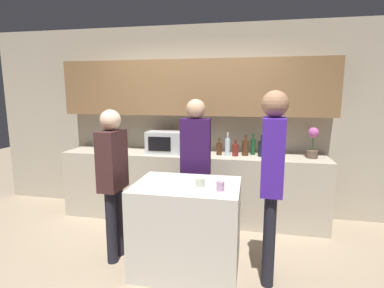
{
  "coord_description": "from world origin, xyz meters",
  "views": [
    {
      "loc": [
        0.79,
        -2.59,
        1.75
      ],
      "look_at": [
        0.2,
        0.39,
        1.24
      ],
      "focal_mm": 28.0,
      "sensor_mm": 36.0,
      "label": 1
    }
  ],
  "objects_px": {
    "potted_plant": "(313,143)",
    "bottle_4": "(253,146)",
    "microwave": "(167,142)",
    "person_right": "(272,171)",
    "bottle_6": "(270,150)",
    "person_left": "(113,173)",
    "bottle_1": "(228,147)",
    "bottle_5": "(261,148)",
    "person_center": "(196,158)",
    "cup_0": "(200,182)",
    "bottle_0": "(219,148)",
    "cup_1": "(220,186)",
    "bottle_2": "(235,150)",
    "bottle_3": "(245,148)",
    "plate_on_island": "(183,185)",
    "toaster": "(109,144)"
  },
  "relations": [
    {
      "from": "plate_on_island",
      "to": "cup_1",
      "type": "height_order",
      "value": "cup_1"
    },
    {
      "from": "bottle_2",
      "to": "cup_0",
      "type": "height_order",
      "value": "bottle_2"
    },
    {
      "from": "cup_0",
      "to": "person_right",
      "type": "distance_m",
      "value": 0.67
    },
    {
      "from": "bottle_4",
      "to": "cup_1",
      "type": "xyz_separation_m",
      "value": [
        -0.29,
        -1.46,
        -0.11
      ]
    },
    {
      "from": "bottle_5",
      "to": "person_center",
      "type": "height_order",
      "value": "person_center"
    },
    {
      "from": "bottle_1",
      "to": "bottle_5",
      "type": "relative_size",
      "value": 1.09
    },
    {
      "from": "bottle_2",
      "to": "person_center",
      "type": "height_order",
      "value": "person_center"
    },
    {
      "from": "person_left",
      "to": "person_right",
      "type": "bearing_deg",
      "value": 89.7
    },
    {
      "from": "plate_on_island",
      "to": "potted_plant",
      "type": "bearing_deg",
      "value": 43.38
    },
    {
      "from": "bottle_0",
      "to": "microwave",
      "type": "bearing_deg",
      "value": 178.06
    },
    {
      "from": "bottle_4",
      "to": "cup_0",
      "type": "relative_size",
      "value": 3.28
    },
    {
      "from": "person_right",
      "to": "toaster",
      "type": "bearing_deg",
      "value": 63.03
    },
    {
      "from": "bottle_0",
      "to": "bottle_5",
      "type": "distance_m",
      "value": 0.55
    },
    {
      "from": "bottle_5",
      "to": "person_right",
      "type": "height_order",
      "value": "person_right"
    },
    {
      "from": "bottle_3",
      "to": "bottle_2",
      "type": "bearing_deg",
      "value": -158.86
    },
    {
      "from": "bottle_5",
      "to": "person_center",
      "type": "relative_size",
      "value": 0.17
    },
    {
      "from": "cup_1",
      "to": "cup_0",
      "type": "bearing_deg",
      "value": 155.33
    },
    {
      "from": "bottle_1",
      "to": "person_center",
      "type": "distance_m",
      "value": 0.66
    },
    {
      "from": "bottle_6",
      "to": "person_center",
      "type": "relative_size",
      "value": 0.16
    },
    {
      "from": "potted_plant",
      "to": "bottle_2",
      "type": "xyz_separation_m",
      "value": [
        -0.97,
        -0.06,
        -0.11
      ]
    },
    {
      "from": "microwave",
      "to": "person_center",
      "type": "distance_m",
      "value": 0.81
    },
    {
      "from": "bottle_3",
      "to": "bottle_1",
      "type": "bearing_deg",
      "value": -168.78
    },
    {
      "from": "bottle_4",
      "to": "bottle_2",
      "type": "bearing_deg",
      "value": -150.38
    },
    {
      "from": "bottle_1",
      "to": "bottle_4",
      "type": "xyz_separation_m",
      "value": [
        0.33,
        0.13,
        -0.01
      ]
    },
    {
      "from": "microwave",
      "to": "bottle_3",
      "type": "distance_m",
      "value": 1.08
    },
    {
      "from": "bottle_4",
      "to": "bottle_6",
      "type": "distance_m",
      "value": 0.27
    },
    {
      "from": "person_center",
      "to": "person_right",
      "type": "relative_size",
      "value": 0.95
    },
    {
      "from": "bottle_0",
      "to": "person_center",
      "type": "height_order",
      "value": "person_center"
    },
    {
      "from": "person_left",
      "to": "person_center",
      "type": "relative_size",
      "value": 0.94
    },
    {
      "from": "bottle_2",
      "to": "bottle_6",
      "type": "height_order",
      "value": "bottle_6"
    },
    {
      "from": "potted_plant",
      "to": "bottle_1",
      "type": "xyz_separation_m",
      "value": [
        -1.08,
        -0.05,
        -0.08
      ]
    },
    {
      "from": "bottle_0",
      "to": "bottle_6",
      "type": "relative_size",
      "value": 0.87
    },
    {
      "from": "bottle_4",
      "to": "person_left",
      "type": "xyz_separation_m",
      "value": [
        -1.41,
        -1.29,
        -0.1
      ]
    },
    {
      "from": "toaster",
      "to": "bottle_0",
      "type": "relative_size",
      "value": 1.13
    },
    {
      "from": "bottle_0",
      "to": "bottle_2",
      "type": "distance_m",
      "value": 0.22
    },
    {
      "from": "person_center",
      "to": "bottle_1",
      "type": "bearing_deg",
      "value": -122.77
    },
    {
      "from": "microwave",
      "to": "bottle_6",
      "type": "bearing_deg",
      "value": -3.2
    },
    {
      "from": "bottle_3",
      "to": "cup_0",
      "type": "distance_m",
      "value": 1.35
    },
    {
      "from": "potted_plant",
      "to": "bottle_4",
      "type": "bearing_deg",
      "value": 174.38
    },
    {
      "from": "bottle_6",
      "to": "person_left",
      "type": "height_order",
      "value": "person_left"
    },
    {
      "from": "toaster",
      "to": "person_center",
      "type": "bearing_deg",
      "value": -23.84
    },
    {
      "from": "cup_0",
      "to": "bottle_0",
      "type": "bearing_deg",
      "value": 87.95
    },
    {
      "from": "bottle_2",
      "to": "bottle_5",
      "type": "height_order",
      "value": "bottle_5"
    },
    {
      "from": "microwave",
      "to": "person_right",
      "type": "relative_size",
      "value": 0.29
    },
    {
      "from": "microwave",
      "to": "cup_0",
      "type": "height_order",
      "value": "microwave"
    },
    {
      "from": "bottle_6",
      "to": "person_left",
      "type": "relative_size",
      "value": 0.16
    },
    {
      "from": "microwave",
      "to": "cup_0",
      "type": "xyz_separation_m",
      "value": [
        0.69,
        -1.29,
        -0.16
      ]
    },
    {
      "from": "potted_plant",
      "to": "person_left",
      "type": "relative_size",
      "value": 0.25
    },
    {
      "from": "potted_plant",
      "to": "bottle_6",
      "type": "distance_m",
      "value": 0.54
    },
    {
      "from": "microwave",
      "to": "cup_1",
      "type": "distance_m",
      "value": 1.66
    }
  ]
}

